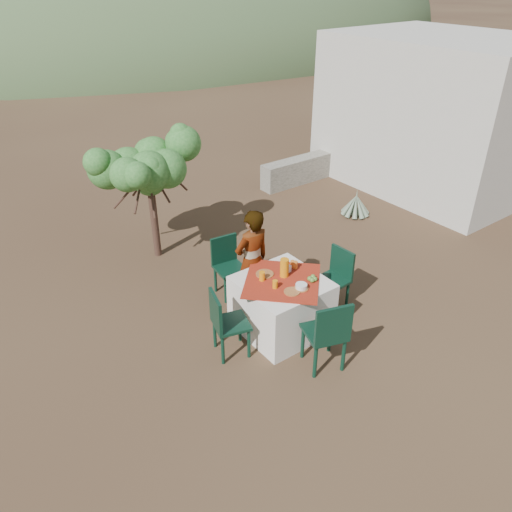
{
  "coord_description": "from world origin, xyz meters",
  "views": [
    {
      "loc": [
        -3.69,
        -4.35,
        4.22
      ],
      "look_at": [
        -0.42,
        0.06,
        0.97
      ],
      "focal_mm": 35.0,
      "sensor_mm": 36.0,
      "label": 1
    }
  ],
  "objects_px": {
    "chair_far": "(228,263)",
    "chair_near": "(328,333)",
    "juice_pitcher": "(284,268)",
    "chair_right": "(336,276)",
    "person": "(252,261)",
    "guesthouse": "(438,113)",
    "table": "(281,305)",
    "agave": "(356,205)",
    "chair_left": "(225,321)",
    "shrub_tree": "(151,171)"
  },
  "relations": [
    {
      "from": "chair_right",
      "to": "chair_left",
      "type": "bearing_deg",
      "value": -95.33
    },
    {
      "from": "chair_far",
      "to": "chair_left",
      "type": "relative_size",
      "value": 0.98
    },
    {
      "from": "agave",
      "to": "chair_right",
      "type": "bearing_deg",
      "value": -141.96
    },
    {
      "from": "chair_far",
      "to": "juice_pitcher",
      "type": "height_order",
      "value": "juice_pitcher"
    },
    {
      "from": "person",
      "to": "shrub_tree",
      "type": "xyz_separation_m",
      "value": [
        -0.35,
        2.16,
        0.69
      ]
    },
    {
      "from": "person",
      "to": "juice_pitcher",
      "type": "xyz_separation_m",
      "value": [
        0.1,
        -0.56,
        0.14
      ]
    },
    {
      "from": "shrub_tree",
      "to": "table",
      "type": "bearing_deg",
      "value": -82.54
    },
    {
      "from": "table",
      "to": "person",
      "type": "distance_m",
      "value": 0.73
    },
    {
      "from": "person",
      "to": "agave",
      "type": "distance_m",
      "value": 3.6
    },
    {
      "from": "table",
      "to": "guesthouse",
      "type": "bearing_deg",
      "value": 19.92
    },
    {
      "from": "person",
      "to": "chair_far",
      "type": "bearing_deg",
      "value": -84.92
    },
    {
      "from": "chair_left",
      "to": "juice_pitcher",
      "type": "relative_size",
      "value": 3.62
    },
    {
      "from": "chair_right",
      "to": "juice_pitcher",
      "type": "xyz_separation_m",
      "value": [
        -0.86,
        0.09,
        0.4
      ]
    },
    {
      "from": "chair_far",
      "to": "shrub_tree",
      "type": "distance_m",
      "value": 1.92
    },
    {
      "from": "chair_right",
      "to": "person",
      "type": "xyz_separation_m",
      "value": [
        -0.96,
        0.65,
        0.27
      ]
    },
    {
      "from": "chair_near",
      "to": "juice_pitcher",
      "type": "distance_m",
      "value": 1.04
    },
    {
      "from": "table",
      "to": "chair_far",
      "type": "bearing_deg",
      "value": 93.74
    },
    {
      "from": "table",
      "to": "chair_far",
      "type": "height_order",
      "value": "chair_far"
    },
    {
      "from": "guesthouse",
      "to": "juice_pitcher",
      "type": "xyz_separation_m",
      "value": [
        -5.82,
        -2.07,
        -0.61
      ]
    },
    {
      "from": "agave",
      "to": "guesthouse",
      "type": "bearing_deg",
      "value": 6.65
    },
    {
      "from": "person",
      "to": "shrub_tree",
      "type": "relative_size",
      "value": 0.82
    },
    {
      "from": "chair_right",
      "to": "guesthouse",
      "type": "height_order",
      "value": "guesthouse"
    },
    {
      "from": "table",
      "to": "chair_near",
      "type": "bearing_deg",
      "value": -93.26
    },
    {
      "from": "chair_far",
      "to": "chair_near",
      "type": "distance_m",
      "value": 2.04
    },
    {
      "from": "chair_far",
      "to": "shrub_tree",
      "type": "xyz_separation_m",
      "value": [
        -0.29,
        1.64,
        0.95
      ]
    },
    {
      "from": "chair_near",
      "to": "chair_left",
      "type": "bearing_deg",
      "value": -31.15
    },
    {
      "from": "chair_far",
      "to": "juice_pitcher",
      "type": "relative_size",
      "value": 3.54
    },
    {
      "from": "chair_right",
      "to": "chair_far",
      "type": "bearing_deg",
      "value": -142.48
    },
    {
      "from": "chair_right",
      "to": "guesthouse",
      "type": "relative_size",
      "value": 0.21
    },
    {
      "from": "chair_near",
      "to": "juice_pitcher",
      "type": "bearing_deg",
      "value": -80.08
    },
    {
      "from": "chair_left",
      "to": "juice_pitcher",
      "type": "distance_m",
      "value": 1.02
    },
    {
      "from": "table",
      "to": "chair_near",
      "type": "height_order",
      "value": "chair_near"
    },
    {
      "from": "guesthouse",
      "to": "chair_far",
      "type": "bearing_deg",
      "value": -170.52
    },
    {
      "from": "table",
      "to": "chair_far",
      "type": "xyz_separation_m",
      "value": [
        -0.07,
        1.14,
        0.11
      ]
    },
    {
      "from": "chair_near",
      "to": "person",
      "type": "relative_size",
      "value": 0.65
    },
    {
      "from": "shrub_tree",
      "to": "agave",
      "type": "height_order",
      "value": "shrub_tree"
    },
    {
      "from": "chair_far",
      "to": "table",
      "type": "bearing_deg",
      "value": -79.74
    },
    {
      "from": "table",
      "to": "person",
      "type": "bearing_deg",
      "value": 91.22
    },
    {
      "from": "agave",
      "to": "table",
      "type": "bearing_deg",
      "value": -151.08
    },
    {
      "from": "chair_left",
      "to": "chair_far",
      "type": "bearing_deg",
      "value": -19.31
    },
    {
      "from": "table",
      "to": "guesthouse",
      "type": "xyz_separation_m",
      "value": [
        5.9,
        2.14,
        1.12
      ]
    },
    {
      "from": "person",
      "to": "agave",
      "type": "height_order",
      "value": "person"
    },
    {
      "from": "chair_far",
      "to": "chair_right",
      "type": "bearing_deg",
      "value": -42.21
    },
    {
      "from": "table",
      "to": "shrub_tree",
      "type": "xyz_separation_m",
      "value": [
        -0.36,
        2.78,
        1.06
      ]
    },
    {
      "from": "chair_right",
      "to": "juice_pitcher",
      "type": "relative_size",
      "value": 3.51
    },
    {
      "from": "agave",
      "to": "person",
      "type": "bearing_deg",
      "value": -160.05
    },
    {
      "from": "shrub_tree",
      "to": "juice_pitcher",
      "type": "distance_m",
      "value": 2.81
    },
    {
      "from": "chair_right",
      "to": "juice_pitcher",
      "type": "height_order",
      "value": "juice_pitcher"
    },
    {
      "from": "chair_far",
      "to": "chair_right",
      "type": "distance_m",
      "value": 1.55
    },
    {
      "from": "chair_far",
      "to": "agave",
      "type": "bearing_deg",
      "value": 18.11
    }
  ]
}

